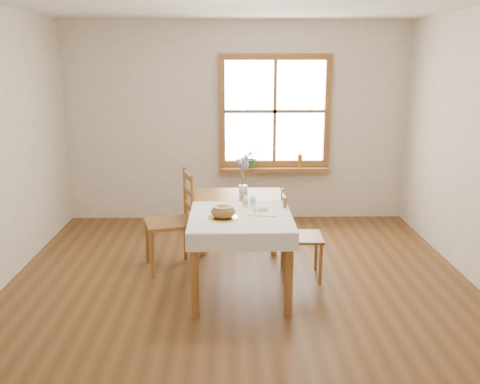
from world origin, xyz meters
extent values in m
plane|color=brown|center=(0.00, 0.00, 0.00)|extent=(5.00, 5.00, 0.00)
cube|color=white|center=(0.00, 2.50, 1.30)|extent=(4.50, 0.10, 2.60)
cube|color=white|center=(0.00, -2.50, 1.30)|extent=(4.50, 0.10, 2.60)
cube|color=#975B2E|center=(0.50, 2.46, 2.14)|extent=(1.46, 0.08, 0.08)
cube|color=#975B2E|center=(0.50, 2.46, 0.76)|extent=(1.46, 0.08, 0.08)
cube|color=#975B2E|center=(-0.19, 2.46, 1.45)|extent=(0.08, 0.08, 1.30)
cube|color=#975B2E|center=(1.19, 2.46, 1.45)|extent=(0.08, 0.08, 1.30)
cube|color=#975B2E|center=(0.50, 2.46, 1.45)|extent=(0.04, 0.06, 1.30)
cube|color=#975B2E|center=(0.50, 2.46, 1.45)|extent=(1.30, 0.06, 0.04)
cube|color=white|center=(0.50, 2.49, 1.45)|extent=(1.30, 0.01, 1.30)
cube|color=#975B2E|center=(0.50, 2.40, 0.69)|extent=(1.46, 0.20, 0.05)
cube|color=#975B2E|center=(0.00, 0.30, 0.72)|extent=(0.90, 1.60, 0.05)
cylinder|color=#975B2E|center=(-0.39, -0.44, 0.35)|extent=(0.07, 0.07, 0.70)
cylinder|color=#975B2E|center=(0.39, -0.44, 0.35)|extent=(0.07, 0.07, 0.70)
cylinder|color=#975B2E|center=(-0.39, 1.04, 0.35)|extent=(0.07, 0.07, 0.70)
cylinder|color=#975B2E|center=(0.39, 1.04, 0.35)|extent=(0.07, 0.07, 0.70)
cube|color=white|center=(0.00, 0.00, 0.76)|extent=(0.91, 0.99, 0.01)
cylinder|color=silver|center=(-0.15, -0.09, 0.77)|extent=(0.27, 0.27, 0.01)
ellipsoid|color=olive|center=(-0.15, -0.09, 0.83)|extent=(0.21, 0.21, 0.12)
cube|color=white|center=(0.20, 0.07, 0.77)|extent=(0.28, 0.25, 0.01)
cylinder|color=silver|center=(0.12, 0.32, 0.81)|extent=(0.06, 0.06, 0.10)
cylinder|color=silver|center=(0.05, 0.29, 0.81)|extent=(0.06, 0.06, 0.10)
cylinder|color=silver|center=(0.04, 0.76, 0.80)|extent=(0.11, 0.11, 0.10)
imported|color=#34742E|center=(0.20, 2.40, 0.82)|extent=(0.25, 0.28, 0.20)
cylinder|color=#99661C|center=(0.84, 2.40, 0.81)|extent=(0.07, 0.07, 0.18)
camera|label=1|loc=(-0.10, -4.55, 2.10)|focal=40.00mm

